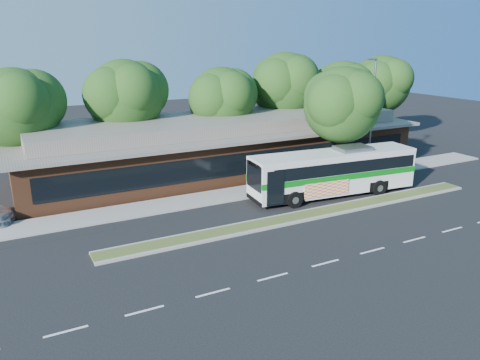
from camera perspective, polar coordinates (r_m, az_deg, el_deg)
The scene contains 13 objects.
ground at distance 28.73m, azimuth 9.04°, elevation -4.73°, with size 120.00×120.00×0.00m, color black.
median_strip at distance 29.15m, azimuth 8.35°, elevation -4.21°, with size 26.00×1.10×0.15m, color #4D5825.
sidewalk at distance 33.73m, azimuth 2.61°, elevation -1.15°, with size 44.00×2.60×0.12m, color gray.
plaza_building at distance 38.83m, azimuth -2.24°, elevation 4.41°, with size 33.20×11.20×4.45m.
lamp_post at distance 37.95m, azimuth 15.73°, elevation 7.78°, with size 0.93×0.18×9.07m.
tree_bg_a at distance 36.76m, azimuth -25.09°, elevation 8.09°, with size 6.47×5.80×8.63m.
tree_bg_b at distance 38.91m, azimuth -13.27°, elevation 10.01°, with size 6.69×6.00×9.00m.
tree_bg_c at distance 40.76m, azimuth -1.81°, elevation 9.94°, with size 6.24×5.60×8.26m.
tree_bg_d at distance 45.02m, azimuth 5.87°, elevation 11.57°, with size 6.91×6.20×9.37m.
tree_bg_e at distance 47.84m, azimuth 12.62°, elevation 10.75°, with size 6.47×5.80×8.50m.
tree_bg_f at distance 52.58m, azimuth 17.07°, elevation 11.28°, with size 6.69×6.00×8.92m.
transit_bus at distance 32.78m, azimuth 11.39°, elevation 1.30°, with size 12.15×3.67×3.36m.
sidewalk_tree at distance 35.29m, azimuth 12.69°, elevation 9.19°, with size 6.14×5.51×8.64m.
Camera 1 is at (-16.21, -21.31, 10.41)m, focal length 35.00 mm.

